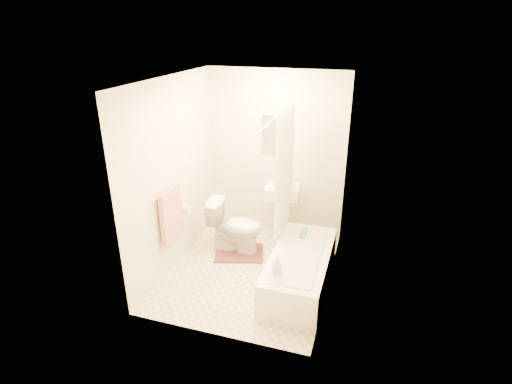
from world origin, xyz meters
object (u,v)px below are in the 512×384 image
(bath_mat, at_px, (239,253))
(bathtub, at_px, (300,270))
(toilet, at_px, (236,227))
(sink, at_px, (282,210))
(soap_bottle, at_px, (277,265))

(bath_mat, bearing_deg, bathtub, -25.58)
(toilet, distance_m, sink, 0.75)
(sink, relative_size, bath_mat, 1.37)
(bath_mat, bearing_deg, soap_bottle, -50.02)
(bathtub, height_order, soap_bottle, soap_bottle)
(toilet, bearing_deg, bathtub, -121.59)
(toilet, relative_size, bath_mat, 1.13)
(toilet, height_order, bathtub, toilet)
(bathtub, distance_m, bath_mat, 1.06)
(bathtub, bearing_deg, bath_mat, 154.42)
(bathtub, bearing_deg, toilet, 152.30)
(bathtub, relative_size, bath_mat, 2.31)
(sink, distance_m, bath_mat, 0.88)
(sink, relative_size, soap_bottle, 4.32)
(toilet, xyz_separation_m, sink, (0.52, 0.53, 0.09))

